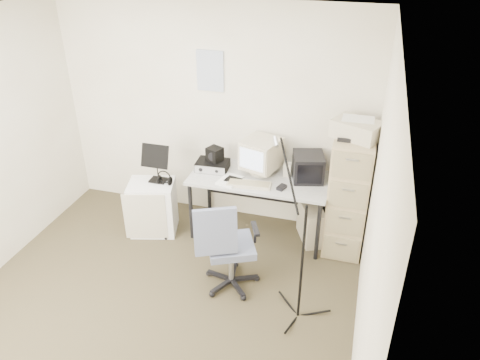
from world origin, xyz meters
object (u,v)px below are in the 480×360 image
(desk, at_px, (259,206))
(office_chair, at_px, (231,245))
(filing_cabinet, at_px, (348,194))
(side_cart, at_px, (153,207))

(desk, distance_m, office_chair, 0.93)
(desk, bearing_deg, filing_cabinet, 1.81)
(filing_cabinet, xyz_separation_m, desk, (-0.95, -0.03, -0.29))
(side_cart, bearing_deg, office_chair, -44.87)
(filing_cabinet, distance_m, side_cart, 2.17)
(side_cart, bearing_deg, filing_cabinet, -6.76)
(desk, bearing_deg, office_chair, -93.05)
(filing_cabinet, height_order, side_cart, filing_cabinet)
(filing_cabinet, relative_size, office_chair, 1.35)
(office_chair, distance_m, side_cart, 1.31)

